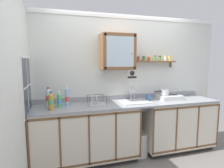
# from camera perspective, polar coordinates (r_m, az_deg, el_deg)

# --- Properties ---
(floor) EXTENTS (6.12, 6.12, 0.00)m
(floor) POSITION_cam_1_polar(r_m,az_deg,el_deg) (3.13, 8.29, -23.87)
(floor) COLOR slate
(floor) RESTS_ON ground
(back_wall) EXTENTS (3.72, 0.07, 2.40)m
(back_wall) POSITION_cam_1_polar(r_m,az_deg,el_deg) (3.37, 3.58, 0.39)
(back_wall) COLOR silver
(back_wall) RESTS_ON ground
(side_wall_left) EXTENTS (0.05, 3.49, 2.40)m
(side_wall_left) POSITION_cam_1_polar(r_m,az_deg,el_deg) (2.25, -27.54, -4.09)
(side_wall_left) COLOR silver
(side_wall_left) RESTS_ON ground
(lower_cabinet_run) EXTENTS (1.62, 0.62, 0.89)m
(lower_cabinet_run) POSITION_cam_1_polar(r_m,az_deg,el_deg) (3.07, -7.97, -15.12)
(lower_cabinet_run) COLOR black
(lower_cabinet_run) RESTS_ON ground
(lower_cabinet_run_right) EXTENTS (1.29, 0.62, 0.89)m
(lower_cabinet_run_right) POSITION_cam_1_polar(r_m,az_deg,el_deg) (3.67, 19.08, -11.66)
(lower_cabinet_run_right) COLOR black
(lower_cabinet_run_right) RESTS_ON ground
(countertop) EXTENTS (3.08, 0.64, 0.03)m
(countertop) POSITION_cam_1_polar(r_m,az_deg,el_deg) (3.11, 5.63, -5.96)
(countertop) COLOR gray
(countertop) RESTS_ON lower_cabinet_run
(backsplash) EXTENTS (3.08, 0.02, 0.08)m
(backsplash) POSITION_cam_1_polar(r_m,az_deg,el_deg) (3.37, 3.75, -3.95)
(backsplash) COLOR gray
(backsplash) RESTS_ON countertop
(sink) EXTENTS (0.48, 0.45, 0.43)m
(sink) POSITION_cam_1_polar(r_m,az_deg,el_deg) (3.18, 6.83, -5.82)
(sink) COLOR silver
(sink) RESTS_ON countertop
(hot_plate_stove) EXTENTS (0.41, 0.29, 0.08)m
(hot_plate_stove) POSITION_cam_1_polar(r_m,az_deg,el_deg) (3.49, 17.26, -3.90)
(hot_plate_stove) COLOR silver
(hot_plate_stove) RESTS_ON countertop
(saucepan) EXTENTS (0.32, 0.17, 0.10)m
(saucepan) POSITION_cam_1_polar(r_m,az_deg,el_deg) (3.43, 15.71, -2.40)
(saucepan) COLOR silver
(saucepan) RESTS_ON hot_plate_stove
(bottle_juice_amber_0) EXTENTS (0.08, 0.08, 0.27)m
(bottle_juice_amber_0) POSITION_cam_1_polar(r_m,az_deg,el_deg) (2.76, -18.24, -5.10)
(bottle_juice_amber_0) COLOR gold
(bottle_juice_amber_0) RESTS_ON countertop
(bottle_soda_green_1) EXTENTS (0.07, 0.07, 0.24)m
(bottle_soda_green_1) POSITION_cam_1_polar(r_m,az_deg,el_deg) (2.89, -15.93, -4.82)
(bottle_soda_green_1) COLOR #4CB266
(bottle_soda_green_1) RESTS_ON countertop
(bottle_water_clear_2) EXTENTS (0.08, 0.08, 0.30)m
(bottle_water_clear_2) POSITION_cam_1_polar(r_m,az_deg,el_deg) (2.93, -18.94, -4.04)
(bottle_water_clear_2) COLOR silver
(bottle_water_clear_2) RESTS_ON countertop
(bottle_water_blue_3) EXTENTS (0.07, 0.07, 0.32)m
(bottle_water_blue_3) POSITION_cam_1_polar(r_m,az_deg,el_deg) (2.92, -13.63, -3.88)
(bottle_water_blue_3) COLOR #8CB7E0
(bottle_water_blue_3) RESTS_ON countertop
(dish_rack) EXTENTS (0.28, 0.24, 0.16)m
(dish_rack) POSITION_cam_1_polar(r_m,az_deg,el_deg) (2.95, -4.88, -5.76)
(dish_rack) COLOR #B2B2B7
(dish_rack) RESTS_ON countertop
(mug) EXTENTS (0.09, 0.13, 0.11)m
(mug) POSITION_cam_1_polar(r_m,az_deg,el_deg) (3.32, 11.17, -4.01)
(mug) COLOR #3F6699
(mug) RESTS_ON countertop
(wall_cabinet) EXTENTS (0.56, 0.32, 0.59)m
(wall_cabinet) POSITION_cam_1_polar(r_m,az_deg,el_deg) (3.13, 1.72, 9.83)
(wall_cabinet) COLOR brown
(spice_shelf) EXTENTS (0.80, 0.14, 0.23)m
(spice_shelf) POSITION_cam_1_polar(r_m,az_deg,el_deg) (3.50, 13.07, 6.97)
(spice_shelf) COLOR brown
(warning_sign) EXTENTS (0.20, 0.01, 0.21)m
(warning_sign) POSITION_cam_1_polar(r_m,az_deg,el_deg) (3.38, 6.20, 2.86)
(warning_sign) COLOR silver
(window) EXTENTS (0.03, 0.64, 0.80)m
(window) POSITION_cam_1_polar(r_m,az_deg,el_deg) (2.80, -24.77, -0.59)
(window) COLOR #262D38
(trash_bin) EXTENTS (0.30, 0.30, 0.40)m
(trash_bin) POSITION_cam_1_polar(r_m,az_deg,el_deg) (3.35, 8.65, -17.67)
(trash_bin) COLOR silver
(trash_bin) RESTS_ON ground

